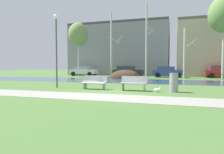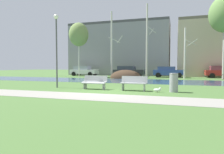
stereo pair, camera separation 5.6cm
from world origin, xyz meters
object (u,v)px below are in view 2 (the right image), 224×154
object	(u,v)px
streetlamp	(56,38)
parked_sedan_second_dark	(128,71)
parked_wagon_fourth_red	(222,72)
trash_bin	(174,82)
bench_right	(134,83)
parked_van_nearest_white	(84,71)
seagull	(157,90)
parked_hatch_third_blue	(168,72)
bench_left	(95,82)

from	to	relation	value
streetlamp	parked_sedan_second_dark	world-z (taller)	streetlamp
parked_wagon_fourth_red	trash_bin	bearing A→B (deg)	-109.00
bench_right	parked_van_nearest_white	xyz separation A→B (m)	(-11.29, 16.61, 0.32)
seagull	parked_sedan_second_dark	world-z (taller)	parked_sedan_second_dark
parked_van_nearest_white	parked_hatch_third_blue	size ratio (longest dim) A/B	1.04
bench_right	bench_left	bearing A→B (deg)	180.00
parked_hatch_third_blue	trash_bin	bearing A→B (deg)	-86.91
streetlamp	parked_wagon_fourth_red	size ratio (longest dim) A/B	1.18
parked_sedan_second_dark	trash_bin	bearing A→B (deg)	-68.60
seagull	parked_wagon_fourth_red	world-z (taller)	parked_wagon_fourth_red
bench_left	streetlamp	bearing A→B (deg)	177.53
parked_hatch_third_blue	bench_left	bearing A→B (deg)	-103.78
bench_left	trash_bin	bearing A→B (deg)	0.03
seagull	streetlamp	bearing A→B (deg)	176.41
bench_left	parked_sedan_second_dark	distance (m)	16.64
trash_bin	parked_wagon_fourth_red	bearing A→B (deg)	71.00
seagull	parked_hatch_third_blue	distance (m)	16.52
parked_wagon_fourth_red	seagull	bearing A→B (deg)	-111.30
seagull	streetlamp	distance (m)	7.56
bench_right	parked_van_nearest_white	distance (m)	20.08
parked_hatch_third_blue	parked_wagon_fourth_red	size ratio (longest dim) A/B	0.96
bench_left	parked_sedan_second_dark	xyz separation A→B (m)	(-1.64, 16.56, 0.32)
trash_bin	streetlamp	size ratio (longest dim) A/B	0.22
parked_sedan_second_dark	bench_right	bearing A→B (deg)	-75.82
bench_right	seagull	world-z (taller)	bench_right
bench_right	parked_hatch_third_blue	size ratio (longest dim) A/B	0.40
streetlamp	parked_van_nearest_white	world-z (taller)	streetlamp
trash_bin	parked_wagon_fourth_red	xyz separation A→B (m)	(5.71, 16.57, 0.25)
trash_bin	parked_sedan_second_dark	xyz separation A→B (m)	(-6.49, 16.55, 0.24)
bench_right	parked_wagon_fourth_red	xyz separation A→B (m)	(8.01, 16.58, 0.34)
bench_left	trash_bin	world-z (taller)	trash_bin
parked_sedan_second_dark	parked_wagon_fourth_red	size ratio (longest dim) A/B	1.03
seagull	parked_sedan_second_dark	xyz separation A→B (m)	(-5.61, 16.86, 0.66)
bench_left	parked_hatch_third_blue	distance (m)	16.68
trash_bin	parked_hatch_third_blue	world-z (taller)	parked_hatch_third_blue
parked_van_nearest_white	streetlamp	bearing A→B (deg)	-70.31
bench_left	parked_van_nearest_white	xyz separation A→B (m)	(-8.74, 16.61, 0.32)
bench_right	trash_bin	bearing A→B (deg)	0.06
parked_wagon_fourth_red	bench_left	bearing A→B (deg)	-122.49
bench_left	trash_bin	xyz separation A→B (m)	(4.85, 0.00, 0.08)
parked_van_nearest_white	parked_hatch_third_blue	world-z (taller)	parked_van_nearest_white
trash_bin	streetlamp	bearing A→B (deg)	179.10
parked_van_nearest_white	parked_wagon_fourth_red	bearing A→B (deg)	-0.09
bench_left	parked_hatch_third_blue	world-z (taller)	parked_hatch_third_blue
bench_left	seagull	distance (m)	4.00
bench_right	parked_sedan_second_dark	world-z (taller)	parked_sedan_second_dark
bench_right	parked_sedan_second_dark	distance (m)	17.08
trash_bin	seagull	distance (m)	1.02
parked_van_nearest_white	parked_sedan_second_dark	world-z (taller)	parked_sedan_second_dark
streetlamp	parked_sedan_second_dark	size ratio (longest dim) A/B	1.14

